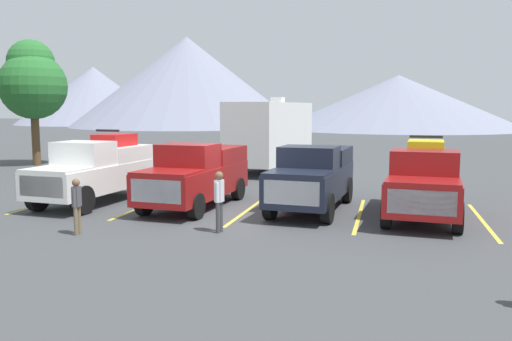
% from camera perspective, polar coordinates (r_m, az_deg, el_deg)
% --- Properties ---
extents(ground_plane, '(240.00, 240.00, 0.00)m').
position_cam_1_polar(ground_plane, '(16.70, -1.64, -4.87)').
color(ground_plane, '#3F4244').
extents(pickup_truck_a, '(2.41, 5.35, 2.60)m').
position_cam_1_polar(pickup_truck_a, '(19.56, -17.05, 0.16)').
color(pickup_truck_a, white).
rests_on(pickup_truck_a, ground).
extents(pickup_truck_b, '(2.43, 5.46, 2.21)m').
position_cam_1_polar(pickup_truck_b, '(18.09, -6.54, -0.36)').
color(pickup_truck_b, maroon).
rests_on(pickup_truck_b, ground).
extents(pickup_truck_c, '(2.40, 5.48, 2.17)m').
position_cam_1_polar(pickup_truck_c, '(17.49, 6.25, -0.54)').
color(pickup_truck_c, black).
rests_on(pickup_truck_c, ground).
extents(pickup_truck_d, '(2.51, 5.46, 2.51)m').
position_cam_1_polar(pickup_truck_d, '(17.04, 17.86, -1.00)').
color(pickup_truck_d, maroon).
rests_on(pickup_truck_d, ground).
extents(lot_stripe_a, '(0.12, 5.50, 0.01)m').
position_cam_1_polar(lot_stripe_a, '(20.69, -20.79, -3.01)').
color(lot_stripe_a, gold).
rests_on(lot_stripe_a, ground).
extents(lot_stripe_b, '(0.12, 5.50, 0.01)m').
position_cam_1_polar(lot_stripe_b, '(18.84, -11.62, -3.64)').
color(lot_stripe_b, gold).
rests_on(lot_stripe_b, ground).
extents(lot_stripe_c, '(0.12, 5.50, 0.01)m').
position_cam_1_polar(lot_stripe_c, '(17.58, -0.80, -4.26)').
color(lot_stripe_c, gold).
rests_on(lot_stripe_c, ground).
extents(lot_stripe_d, '(0.12, 5.50, 0.01)m').
position_cam_1_polar(lot_stripe_d, '(17.02, 11.21, -4.76)').
color(lot_stripe_d, gold).
rests_on(lot_stripe_d, ground).
extents(lot_stripe_e, '(0.12, 5.50, 0.01)m').
position_cam_1_polar(lot_stripe_e, '(17.23, 23.49, -5.07)').
color(lot_stripe_e, gold).
rests_on(lot_stripe_e, ground).
extents(camper_trailer_a, '(3.38, 8.77, 3.96)m').
position_cam_1_polar(camper_trailer_a, '(28.00, 1.63, 4.20)').
color(camper_trailer_a, white).
rests_on(camper_trailer_a, ground).
extents(person_a, '(0.21, 0.34, 1.52)m').
position_cam_1_polar(person_a, '(14.78, -18.98, -3.33)').
color(person_a, '#726047').
rests_on(person_a, ground).
extents(person_b, '(0.23, 0.37, 1.68)m').
position_cam_1_polar(person_b, '(14.27, -4.04, -2.95)').
color(person_b, '#3F3F42').
rests_on(person_b, ground).
extents(tree_a, '(3.84, 3.84, 7.32)m').
position_cam_1_polar(tree_a, '(33.45, -23.20, 9.00)').
color(tree_a, brown).
rests_on(tree_a, ground).
extents(mountain_ridge, '(130.01, 44.37, 15.88)m').
position_cam_1_polar(mountain_ridge, '(91.40, 5.70, 8.81)').
color(mountain_ridge, gray).
rests_on(mountain_ridge, ground).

